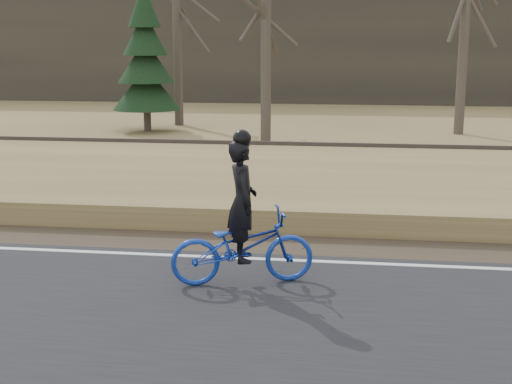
# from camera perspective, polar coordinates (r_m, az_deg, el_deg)

# --- Properties ---
(ground) EXTENTS (120.00, 120.00, 0.00)m
(ground) POSITION_cam_1_polar(r_m,az_deg,el_deg) (11.42, -2.62, -5.87)
(ground) COLOR #96804C
(ground) RESTS_ON ground
(road) EXTENTS (120.00, 6.00, 0.06)m
(road) POSITION_cam_1_polar(r_m,az_deg,el_deg) (9.12, -5.48, -10.53)
(road) COLOR black
(road) RESTS_ON ground
(edge_line) EXTENTS (120.00, 0.12, 0.01)m
(edge_line) POSITION_cam_1_polar(r_m,az_deg,el_deg) (11.59, -2.44, -5.26)
(edge_line) COLOR silver
(edge_line) RESTS_ON road
(shoulder) EXTENTS (120.00, 1.60, 0.04)m
(shoulder) POSITION_cam_1_polar(r_m,az_deg,el_deg) (12.54, -1.63, -4.09)
(shoulder) COLOR #473A2B
(shoulder) RESTS_ON ground
(embankment) EXTENTS (120.00, 5.00, 0.44)m
(embankment) POSITION_cam_1_polar(r_m,az_deg,el_deg) (15.37, 0.18, -0.25)
(embankment) COLOR #96804C
(embankment) RESTS_ON ground
(ballast) EXTENTS (120.00, 3.00, 0.45)m
(ballast) POSITION_cam_1_polar(r_m,az_deg,el_deg) (19.07, 1.68, 2.23)
(ballast) COLOR slate
(ballast) RESTS_ON ground
(railroad) EXTENTS (120.00, 2.40, 0.29)m
(railroad) POSITION_cam_1_polar(r_m,az_deg,el_deg) (19.02, 1.69, 3.13)
(railroad) COLOR black
(railroad) RESTS_ON ballast
(treeline_backdrop) EXTENTS (120.00, 4.00, 6.00)m
(treeline_backdrop) POSITION_cam_1_polar(r_m,az_deg,el_deg) (40.72, 5.07, 11.47)
(treeline_backdrop) COLOR #383328
(treeline_backdrop) RESTS_ON ground
(cyclist) EXTENTS (2.18, 1.28, 2.24)m
(cyclist) POSITION_cam_1_polar(r_m,az_deg,el_deg) (10.23, -1.10, -3.54)
(cyclist) COLOR #1737A0
(cyclist) RESTS_ON road
(bare_tree_left) EXTENTS (0.36, 0.36, 8.87)m
(bare_tree_left) POSITION_cam_1_polar(r_m,az_deg,el_deg) (29.52, -6.36, 13.93)
(bare_tree_left) COLOR brown
(bare_tree_left) RESTS_ON ground
(bare_tree_near_left) EXTENTS (0.36, 0.36, 6.11)m
(bare_tree_near_left) POSITION_cam_1_polar(r_m,az_deg,el_deg) (24.55, 0.80, 11.13)
(bare_tree_near_left) COLOR brown
(bare_tree_near_left) RESTS_ON ground
(bare_tree_center) EXTENTS (0.36, 0.36, 8.66)m
(bare_tree_center) POSITION_cam_1_polar(r_m,az_deg,el_deg) (27.63, 16.41, 13.42)
(bare_tree_center) COLOR brown
(bare_tree_center) RESTS_ON ground
(conifer) EXTENTS (2.60, 2.60, 5.53)m
(conifer) POSITION_cam_1_polar(r_m,az_deg,el_deg) (27.77, -8.83, 10.22)
(conifer) COLOR brown
(conifer) RESTS_ON ground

